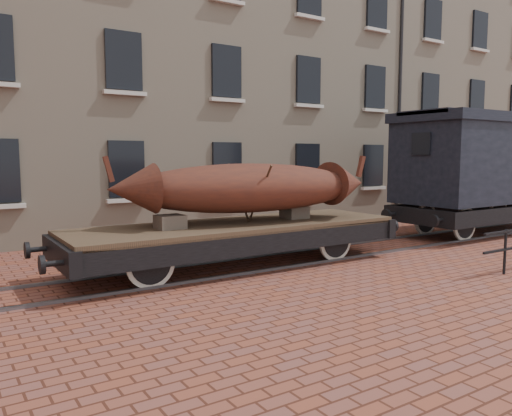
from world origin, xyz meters
TOP-DOWN VIEW (x-y plane):
  - ground at (0.00, 0.00)m, footprint 90.00×90.00m
  - warehouse_cream at (3.00, 9.99)m, footprint 40.00×10.19m
  - rail_track at (0.00, 0.00)m, footprint 30.00×1.52m
  - flatcar_wagon at (-1.57, 0.00)m, footprint 8.85×2.40m
  - iron_boat at (-1.26, 0.00)m, footprint 6.51×2.63m
  - goods_van at (8.14, 0.00)m, footprint 7.63×2.78m

SIDE VIEW (x-z plane):
  - ground at x=0.00m, z-range 0.00..0.00m
  - rail_track at x=0.00m, z-range 0.00..0.06m
  - flatcar_wagon at x=-1.57m, z-range 0.16..1.50m
  - iron_boat at x=-1.26m, z-range 1.07..2.64m
  - goods_van at x=8.14m, z-range 0.50..4.45m
  - warehouse_cream at x=3.00m, z-range 0.00..14.00m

